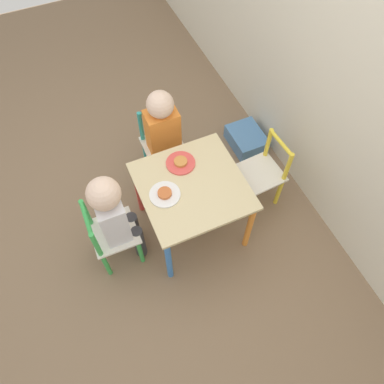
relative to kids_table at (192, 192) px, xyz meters
name	(u,v)px	position (x,y,z in m)	size (l,w,h in m)	color
ground_plane	(192,225)	(0.00, 0.00, -0.41)	(6.00, 6.00, 0.00)	#7F664C
house_wall	(376,12)	(0.00, 0.86, 0.89)	(6.00, 0.06, 2.60)	beige
kids_table	(192,192)	(0.00, 0.00, 0.00)	(0.59, 0.59, 0.49)	beige
chair_teal	(162,145)	(-0.51, 0.01, -0.15)	(0.26, 0.26, 0.54)	silver
chair_green	(111,235)	(-0.01, -0.51, -0.15)	(0.26, 0.26, 0.54)	silver
chair_yellow	(263,174)	(-0.03, 0.51, -0.15)	(0.28, 0.28, 0.54)	silver
child_left	(164,132)	(-0.45, 0.01, 0.05)	(0.22, 0.20, 0.76)	#38383D
child_front	(114,214)	(-0.01, -0.45, 0.06)	(0.20, 0.22, 0.77)	#38383D
plate_left	(181,163)	(-0.16, 0.00, 0.08)	(0.17, 0.17, 0.03)	#E54C47
plate_front	(165,194)	(0.00, -0.16, 0.08)	(0.17, 0.17, 0.03)	white
storage_bin	(246,139)	(-0.47, 0.66, -0.35)	(0.29, 0.23, 0.12)	#4C7FB7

